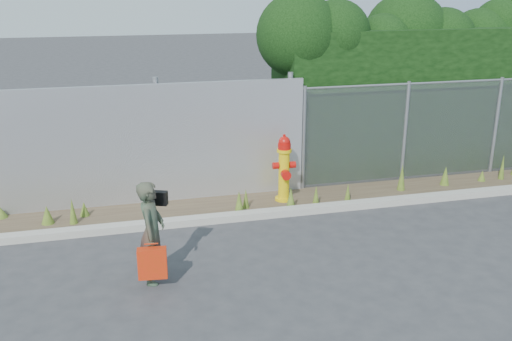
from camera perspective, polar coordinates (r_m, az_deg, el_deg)
name	(u,v)px	position (r m, az deg, el deg)	size (l,w,h in m)	color
ground	(300,263)	(8.41, 4.38, -9.24)	(80.00, 80.00, 0.00)	#343436
curb	(267,214)	(9.94, 1.11, -4.32)	(16.00, 0.22, 0.12)	#9E9B8F
weed_strip	(270,198)	(10.53, 1.39, -2.73)	(16.00, 1.32, 0.55)	#493A29
corrugated_fence	(70,150)	(10.47, -18.10, 1.96)	(8.50, 0.21, 2.30)	#ABADB3
chainlink_fence	(451,129)	(12.40, 18.95, 3.98)	(6.50, 0.07, 2.05)	gray
hedge	(430,71)	(13.10, 17.04, 9.48)	(7.83, 2.09, 3.74)	black
fire_hydrant	(284,169)	(10.47, 2.83, 0.11)	(0.43, 0.38, 1.28)	#E0BD0B
woman	(152,232)	(7.76, -10.38, -6.10)	(0.52, 0.34, 1.43)	#106745
red_tote_bag	(152,263)	(7.65, -10.32, -9.10)	(0.38, 0.14, 0.49)	#B92C0A
black_shoulder_bag	(158,198)	(7.82, -9.78, -2.73)	(0.25, 0.11, 0.19)	black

